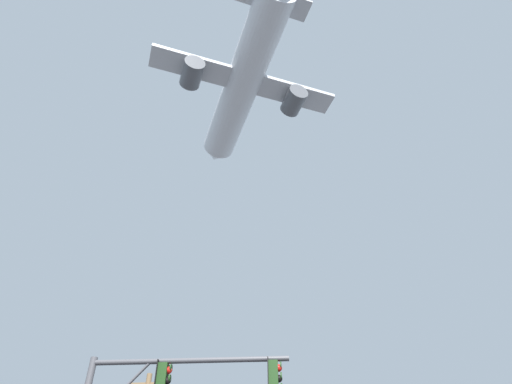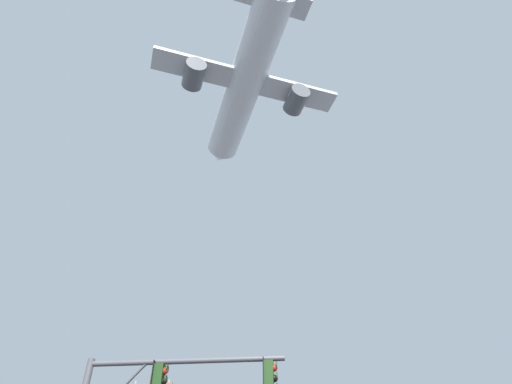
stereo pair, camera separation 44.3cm
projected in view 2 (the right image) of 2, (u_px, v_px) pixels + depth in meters
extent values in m
cylinder|color=#4C4C51|center=(186.00, 361.00, 12.40)|extent=(5.62, 0.31, 0.15)
cube|color=#193814|center=(269.00, 378.00, 11.90)|extent=(0.27, 0.33, 0.90)
cylinder|color=#193814|center=(269.00, 359.00, 12.22)|extent=(0.05, 0.05, 0.12)
cube|color=black|center=(264.00, 378.00, 11.91)|extent=(0.04, 0.46, 1.04)
sphere|color=red|center=(274.00, 368.00, 12.06)|extent=(0.20, 0.20, 0.20)
cylinder|color=#193814|center=(276.00, 366.00, 12.09)|extent=(0.05, 0.21, 0.21)
sphere|color=black|center=(274.00, 379.00, 11.88)|extent=(0.20, 0.20, 0.20)
cylinder|color=#193814|center=(277.00, 376.00, 11.91)|extent=(0.05, 0.21, 0.21)
cube|color=#193814|center=(158.00, 381.00, 12.13)|extent=(0.27, 0.33, 0.90)
cylinder|color=#193814|center=(161.00, 363.00, 12.45)|extent=(0.05, 0.05, 0.12)
cube|color=black|center=(153.00, 381.00, 12.14)|extent=(0.04, 0.46, 1.04)
sphere|color=red|center=(165.00, 371.00, 12.29)|extent=(0.20, 0.20, 0.20)
cylinder|color=#193814|center=(167.00, 369.00, 12.32)|extent=(0.05, 0.21, 0.21)
sphere|color=black|center=(163.00, 382.00, 12.11)|extent=(0.20, 0.20, 0.20)
cylinder|color=#193814|center=(166.00, 379.00, 12.14)|extent=(0.05, 0.21, 0.21)
cylinder|color=gray|center=(136.00, 383.00, 22.94)|extent=(0.10, 0.10, 0.18)
cylinder|color=gray|center=(169.00, 382.00, 22.77)|extent=(0.10, 0.10, 0.18)
cylinder|color=white|center=(245.00, 82.00, 40.01)|extent=(10.25, 17.64, 3.18)
cone|color=white|center=(220.00, 154.00, 47.43)|extent=(3.66, 3.24, 3.02)
cube|color=silver|center=(247.00, 81.00, 39.34)|extent=(16.32, 8.94, 0.36)
cylinder|color=#595B60|center=(194.00, 75.00, 37.65)|extent=(2.61, 2.91, 1.79)
cylinder|color=#595B60|center=(296.00, 100.00, 39.83)|extent=(2.61, 2.91, 1.79)
cube|color=silver|center=(273.00, 0.00, 34.25)|extent=(6.18, 4.08, 0.20)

